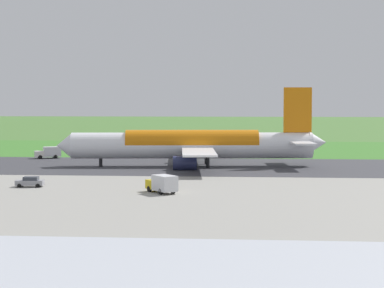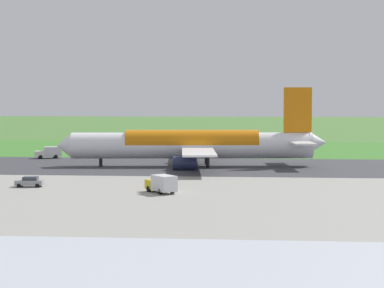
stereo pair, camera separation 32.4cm
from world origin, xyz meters
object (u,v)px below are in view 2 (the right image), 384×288
at_px(service_truck_fuel, 162,184).
at_px(no_stopping_sign, 259,145).
at_px(service_truck_baggage, 49,152).
at_px(service_car_followme, 30,182).
at_px(airliner_main, 194,145).
at_px(traffic_cone_orange, 235,149).

distance_m(service_truck_fuel, no_stopping_sign, 83.88).
height_order(service_truck_baggage, service_car_followme, service_truck_baggage).
bearing_deg(airliner_main, no_stopping_sign, -107.74).
xyz_separation_m(airliner_main, service_truck_fuel, (1.22, 41.03, -2.95)).
distance_m(service_car_followme, no_stopping_sign, 85.03).
height_order(service_car_followme, service_truck_fuel, service_truck_fuel).
distance_m(airliner_main, service_truck_fuel, 41.16).
relative_size(airliner_main, traffic_cone_orange, 98.45).
bearing_deg(airliner_main, service_truck_fuel, 88.30).
xyz_separation_m(airliner_main, service_truck_baggage, (34.28, -16.19, -2.95)).
bearing_deg(service_truck_baggage, service_car_followme, 103.02).
relative_size(service_truck_baggage, service_truck_fuel, 1.03).
relative_size(service_car_followme, traffic_cone_orange, 7.88).
xyz_separation_m(airliner_main, no_stopping_sign, (-13.30, -41.58, -2.60)).
bearing_deg(service_car_followme, service_truck_baggage, -76.98).
bearing_deg(traffic_cone_orange, no_stopping_sign, 145.52).
bearing_deg(service_truck_fuel, no_stopping_sign, -99.97).
relative_size(service_truck_baggage, service_car_followme, 1.43).
height_order(service_truck_fuel, traffic_cone_orange, service_truck_fuel).
relative_size(service_car_followme, no_stopping_sign, 1.45).
distance_m(no_stopping_sign, traffic_cone_orange, 7.87).
bearing_deg(traffic_cone_orange, service_truck_baggage, 35.83).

